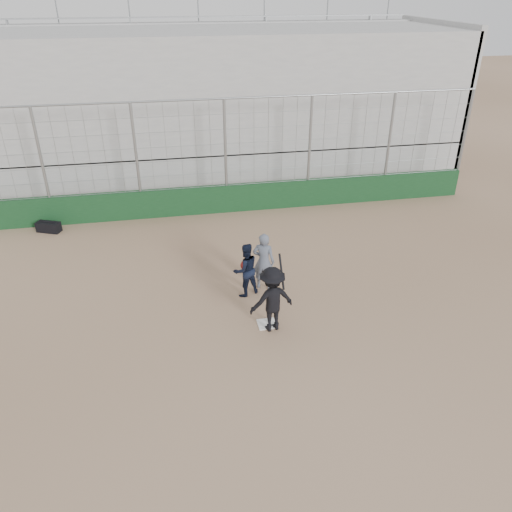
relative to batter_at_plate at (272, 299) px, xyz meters
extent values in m
plane|color=brown|center=(-0.08, 0.16, -0.83)|extent=(90.00, 90.00, 0.00)
cube|color=white|center=(-0.08, 0.16, -0.82)|extent=(0.44, 0.44, 0.02)
cube|color=#103418|center=(-0.08, 7.16, -0.33)|extent=(18.00, 0.25, 1.00)
cylinder|color=gray|center=(-0.08, 7.16, 1.17)|extent=(0.10, 0.10, 4.00)
cylinder|color=gray|center=(8.92, 7.16, 1.17)|extent=(0.10, 0.10, 4.00)
cylinder|color=gray|center=(-0.08, 7.16, 3.17)|extent=(18.00, 0.07, 0.07)
cube|color=#9B9B9B|center=(-0.08, 12.11, -0.03)|extent=(20.00, 6.70, 1.60)
cube|color=#9B9B9B|center=(-0.08, 12.11, 2.87)|extent=(20.00, 6.70, 4.20)
cube|color=#9B9B9B|center=(9.92, 12.11, 2.07)|extent=(0.25, 6.70, 6.10)
imported|color=black|center=(0.00, 0.00, 0.00)|extent=(1.17, 0.82, 1.66)
cylinder|color=black|center=(0.25, 0.15, 0.63)|extent=(0.07, 0.57, 0.71)
imported|color=black|center=(-0.35, 1.57, -0.33)|extent=(0.90, 0.81, 0.99)
sphere|color=maroon|center=(-0.35, 1.57, 0.07)|extent=(0.28, 0.28, 0.28)
imported|color=slate|center=(0.17, 1.82, -0.09)|extent=(0.71, 0.60, 1.47)
cube|color=black|center=(-6.17, 6.60, -0.66)|extent=(0.85, 0.61, 0.33)
cylinder|color=black|center=(-6.17, 6.60, -0.48)|extent=(0.48, 0.23, 0.04)
camera|label=1|loc=(-2.19, -9.48, 6.49)|focal=35.00mm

